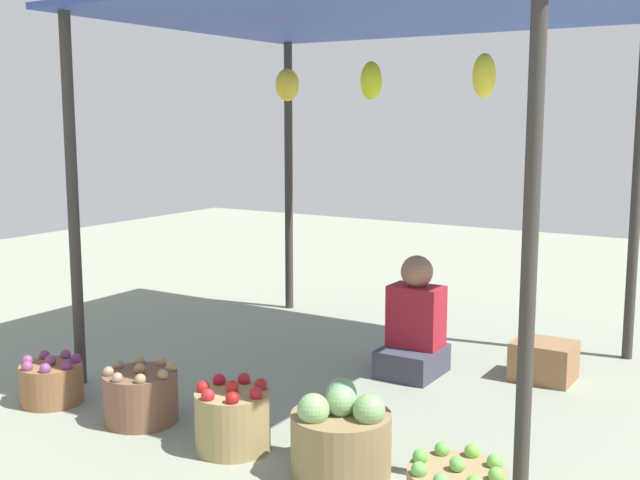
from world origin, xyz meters
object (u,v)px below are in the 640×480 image
Objects in this scene: basket_potatoes at (141,396)px; basket_cabbages at (341,437)px; vendor_person at (414,329)px; basket_purple_onions at (52,382)px; basket_red_apples at (233,419)px; wooden_crate_near_vendor at (544,361)px.

basket_potatoes is 0.86× the size of basket_cabbages.
vendor_person is at bearing 102.65° from basket_cabbages.
basket_purple_onions is 0.95× the size of basket_red_apples.
basket_red_apples is 1.01× the size of wooden_crate_near_vendor.
basket_purple_onions is at bearing -140.35° from wooden_crate_near_vendor.
basket_purple_onions is 0.96× the size of wooden_crate_near_vendor.
basket_potatoes is at bearing 5.31° from basket_purple_onions.
basket_purple_onions is at bearing -178.64° from basket_red_apples.
basket_purple_onions is 0.66m from basket_potatoes.
basket_cabbages is at bearing 4.14° from basket_red_apples.
vendor_person reaches higher than basket_purple_onions.
vendor_person is 0.84m from wooden_crate_near_vendor.
basket_potatoes is 1.07× the size of basket_red_apples.
vendor_person reaches higher than basket_red_apples.
basket_cabbages is (1.27, 0.01, 0.04)m from basket_potatoes.
vendor_person is 2.16× the size of basket_purple_onions.
basket_potatoes is at bearing 177.42° from basket_red_apples.
basket_purple_onions is 0.89× the size of basket_potatoes.
basket_red_apples is at bearing -2.58° from basket_potatoes.
basket_potatoes is 1.27m from basket_cabbages.
vendor_person is 2.05× the size of basket_red_apples.
vendor_person is 1.61m from basket_red_apples.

